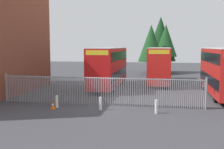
{
  "coord_description": "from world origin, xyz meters",
  "views": [
    {
      "loc": [
        4.58,
        -20.19,
        4.56
      ],
      "look_at": [
        0.0,
        4.0,
        2.0
      ],
      "focal_mm": 43.32,
      "sensor_mm": 36.0,
      "label": 1
    }
  ],
  "objects_px": {
    "double_decker_bus_near_gate": "(223,70)",
    "bollard_center_front": "(101,104)",
    "double_decker_bus_behind_fence_right": "(159,64)",
    "traffic_cone_by_gate": "(53,105)",
    "bollard_near_left": "(57,102)",
    "bollard_near_right": "(156,107)",
    "double_decker_bus_behind_fence_left": "(109,66)"
  },
  "relations": [
    {
      "from": "bollard_near_left",
      "to": "traffic_cone_by_gate",
      "type": "height_order",
      "value": "bollard_near_left"
    },
    {
      "from": "double_decker_bus_behind_fence_right",
      "to": "bollard_center_front",
      "type": "height_order",
      "value": "double_decker_bus_behind_fence_right"
    },
    {
      "from": "bollard_near_left",
      "to": "traffic_cone_by_gate",
      "type": "xyz_separation_m",
      "value": [
        -0.16,
        -0.39,
        -0.19
      ]
    },
    {
      "from": "double_decker_bus_behind_fence_right",
      "to": "bollard_near_left",
      "type": "distance_m",
      "value": 16.95
    },
    {
      "from": "bollard_center_front",
      "to": "traffic_cone_by_gate",
      "type": "relative_size",
      "value": 1.61
    },
    {
      "from": "double_decker_bus_near_gate",
      "to": "bollard_near_left",
      "type": "bearing_deg",
      "value": -149.84
    },
    {
      "from": "double_decker_bus_behind_fence_right",
      "to": "traffic_cone_by_gate",
      "type": "xyz_separation_m",
      "value": [
        -7.44,
        -15.58,
        -2.13
      ]
    },
    {
      "from": "double_decker_bus_near_gate",
      "to": "traffic_cone_by_gate",
      "type": "xyz_separation_m",
      "value": [
        -13.28,
        -8.01,
        -2.13
      ]
    },
    {
      "from": "bollard_near_left",
      "to": "bollard_near_right",
      "type": "distance_m",
      "value": 7.32
    },
    {
      "from": "traffic_cone_by_gate",
      "to": "double_decker_bus_near_gate",
      "type": "bearing_deg",
      "value": 31.11
    },
    {
      "from": "double_decker_bus_behind_fence_left",
      "to": "traffic_cone_by_gate",
      "type": "xyz_separation_m",
      "value": [
        -1.93,
        -11.12,
        -2.13
      ]
    },
    {
      "from": "double_decker_bus_behind_fence_left",
      "to": "traffic_cone_by_gate",
      "type": "relative_size",
      "value": 18.32
    },
    {
      "from": "bollard_near_right",
      "to": "bollard_center_front",
      "type": "bearing_deg",
      "value": 176.24
    },
    {
      "from": "double_decker_bus_near_gate",
      "to": "traffic_cone_by_gate",
      "type": "relative_size",
      "value": 18.32
    },
    {
      "from": "bollard_near_left",
      "to": "bollard_center_front",
      "type": "distance_m",
      "value": 3.35
    },
    {
      "from": "double_decker_bus_near_gate",
      "to": "bollard_center_front",
      "type": "xyz_separation_m",
      "value": [
        -9.77,
        -7.69,
        -1.95
      ]
    },
    {
      "from": "double_decker_bus_behind_fence_right",
      "to": "traffic_cone_by_gate",
      "type": "relative_size",
      "value": 18.32
    },
    {
      "from": "double_decker_bus_behind_fence_right",
      "to": "traffic_cone_by_gate",
      "type": "height_order",
      "value": "double_decker_bus_behind_fence_right"
    },
    {
      "from": "traffic_cone_by_gate",
      "to": "bollard_near_right",
      "type": "bearing_deg",
      "value": 0.48
    },
    {
      "from": "double_decker_bus_near_gate",
      "to": "bollard_near_left",
      "type": "xyz_separation_m",
      "value": [
        -13.12,
        -7.62,
        -1.95
      ]
    },
    {
      "from": "double_decker_bus_near_gate",
      "to": "double_decker_bus_behind_fence_left",
      "type": "bearing_deg",
      "value": 164.68
    },
    {
      "from": "bollard_near_right",
      "to": "double_decker_bus_behind_fence_left",
      "type": "bearing_deg",
      "value": 116.62
    },
    {
      "from": "bollard_center_front",
      "to": "double_decker_bus_behind_fence_left",
      "type": "bearing_deg",
      "value": 98.34
    },
    {
      "from": "double_decker_bus_near_gate",
      "to": "bollard_near_right",
      "type": "xyz_separation_m",
      "value": [
        -5.81,
        -7.95,
        -1.95
      ]
    },
    {
      "from": "double_decker_bus_behind_fence_right",
      "to": "traffic_cone_by_gate",
      "type": "bearing_deg",
      "value": -115.53
    },
    {
      "from": "bollard_center_front",
      "to": "bollard_near_right",
      "type": "bearing_deg",
      "value": -3.76
    },
    {
      "from": "double_decker_bus_behind_fence_right",
      "to": "double_decker_bus_behind_fence_left",
      "type": "bearing_deg",
      "value": -141.06
    },
    {
      "from": "double_decker_bus_behind_fence_left",
      "to": "bollard_near_right",
      "type": "bearing_deg",
      "value": -63.38
    },
    {
      "from": "double_decker_bus_behind_fence_right",
      "to": "bollard_center_front",
      "type": "distance_m",
      "value": 15.87
    },
    {
      "from": "bollard_near_left",
      "to": "traffic_cone_by_gate",
      "type": "relative_size",
      "value": 1.61
    },
    {
      "from": "traffic_cone_by_gate",
      "to": "bollard_center_front",
      "type": "bearing_deg",
      "value": 5.26
    },
    {
      "from": "bollard_near_left",
      "to": "bollard_near_right",
      "type": "height_order",
      "value": "same"
    }
  ]
}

